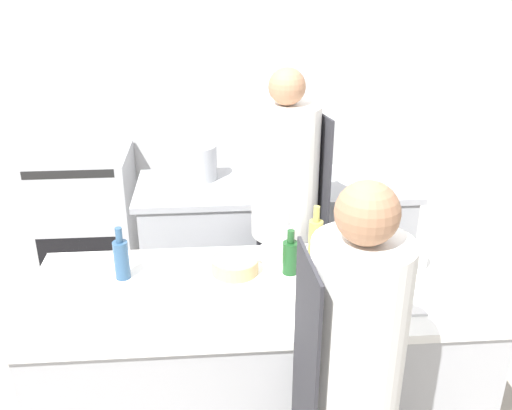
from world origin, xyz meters
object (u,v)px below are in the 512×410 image
object	(u,v)px
bottle_sauce	(384,267)
cup	(267,253)
bottle_vinegar	(328,308)
bowl_prep_small	(235,265)
oven_range	(85,213)
stockpot	(198,162)
bottle_cooking_oil	(290,256)
bottle_olive_oil	(121,258)
bowl_mixing_large	(406,257)
chef_at_prep_near	(350,399)
bottle_wine	(286,242)
bottle_water	(315,238)
chef_at_stove	(285,221)

from	to	relation	value
bottle_sauce	cup	size ratio (longest dim) A/B	2.40
bottle_vinegar	bowl_prep_small	size ratio (longest dim) A/B	0.94
oven_range	stockpot	distance (m)	1.09
cup	bottle_cooking_oil	bearing A→B (deg)	-52.34
bottle_olive_oil	bottle_cooking_oil	distance (m)	0.78
oven_range	cup	distance (m)	2.00
bowl_mixing_large	bottle_cooking_oil	bearing A→B (deg)	-177.09
chef_at_prep_near	bottle_sauce	world-z (taller)	chef_at_prep_near
bottle_wine	bottle_water	size ratio (longest dim) A/B	0.95
chef_at_prep_near	bottle_olive_oil	bearing A→B (deg)	44.22
bowl_prep_small	bottle_water	bearing A→B (deg)	13.87
bottle_olive_oil	bottle_water	bearing A→B (deg)	6.84
oven_range	stockpot	bearing A→B (deg)	-24.80
chef_at_prep_near	bottle_olive_oil	size ratio (longest dim) A/B	6.44
bowl_prep_small	stockpot	world-z (taller)	stockpot
bottle_water	cup	bearing A→B (deg)	-179.97
chef_at_stove	cup	distance (m)	0.49
chef_at_stove	cup	size ratio (longest dim) A/B	23.03
bowl_prep_small	stockpot	xyz separation A→B (m)	(-0.19, 1.22, 0.08)
oven_range	bottle_cooking_oil	world-z (taller)	bottle_cooking_oil
oven_range	stockpot	xyz separation A→B (m)	(0.87, -0.40, 0.53)
oven_range	bottle_vinegar	xyz separation A→B (m)	(1.42, -2.07, 0.50)
chef_at_stove	bowl_prep_small	xyz separation A→B (m)	(-0.31, -0.56, 0.05)
bottle_vinegar	bottle_water	world-z (taller)	bottle_water
bottle_vinegar	bowl_prep_small	bearing A→B (deg)	128.33
bottle_water	bowl_mixing_large	world-z (taller)	bottle_water
bottle_vinegar	bottle_wine	bearing A→B (deg)	101.20
bottle_olive_oil	bottle_wine	xyz separation A→B (m)	(0.77, 0.09, 0.00)
bowl_prep_small	stockpot	bearing A→B (deg)	98.94
chef_at_stove	bottle_water	world-z (taller)	chef_at_stove
oven_range	bowl_mixing_large	bearing A→B (deg)	-40.67
bottle_wine	stockpot	xyz separation A→B (m)	(-0.44, 1.14, 0.01)
chef_at_prep_near	stockpot	bearing A→B (deg)	11.63
chef_at_prep_near	bowl_mixing_large	world-z (taller)	chef_at_prep_near
chef_at_prep_near	bottle_olive_oil	distance (m)	1.20
bottle_olive_oil	bottle_wine	bearing A→B (deg)	6.92
bottle_vinegar	bottle_water	bearing A→B (deg)	85.61
oven_range	bowl_prep_small	xyz separation A→B (m)	(1.06, -1.62, 0.45)
bottle_water	cup	xyz separation A→B (m)	(-0.24, -0.00, -0.07)
oven_range	chef_at_prep_near	distance (m)	2.84
bottle_cooking_oil	cup	xyz separation A→B (m)	(-0.10, 0.13, -0.05)
chef_at_stove	stockpot	bearing A→B (deg)	-156.93
oven_range	bottle_cooking_oil	bearing A→B (deg)	-51.33
oven_range	bowl_mixing_large	world-z (taller)	bowl_mixing_large
bottle_sauce	stockpot	distance (m)	1.60
bottle_cooking_oil	bowl_mixing_large	world-z (taller)	bottle_cooking_oil
bottle_sauce	cup	xyz separation A→B (m)	(-0.51, 0.23, -0.03)
chef_at_stove	bowl_prep_small	bearing A→B (deg)	-42.61
bowl_mixing_large	bowl_prep_small	bearing A→B (deg)	-179.92
bowl_prep_small	bottle_vinegar	bearing A→B (deg)	-51.67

